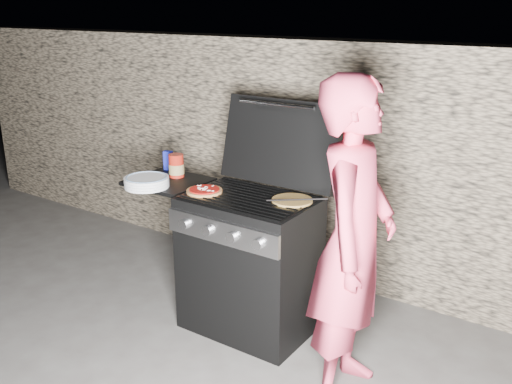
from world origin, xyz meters
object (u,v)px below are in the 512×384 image
Objects in this scene: gas_grill at (219,254)px; pizza_topped at (204,190)px; person at (353,244)px; sauce_jar at (176,166)px.

gas_grill is 5.93× the size of pizza_topped.
person reaches higher than gas_grill.
sauce_jar is at bearing 155.30° from pizza_topped.
pizza_topped is at bearing 72.93° from person.
person is at bearing -6.66° from pizza_topped.
pizza_topped is at bearing -24.70° from sauce_jar.
person is at bearing -11.75° from sauce_jar.
gas_grill is at bearing -12.09° from sauce_jar.
gas_grill is at bearing 70.06° from pizza_topped.
pizza_topped is 1.42× the size of sauce_jar.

